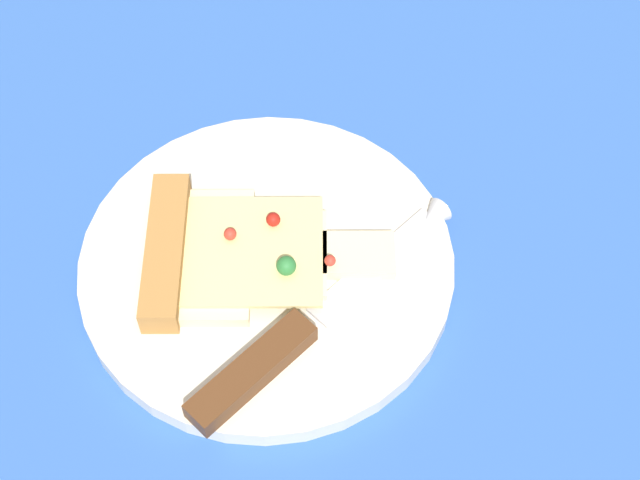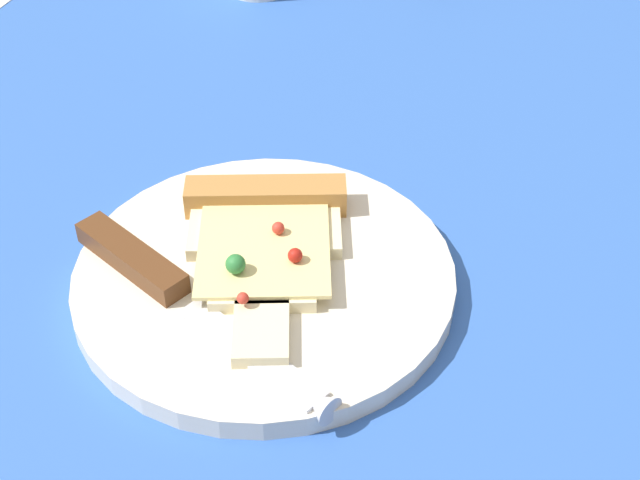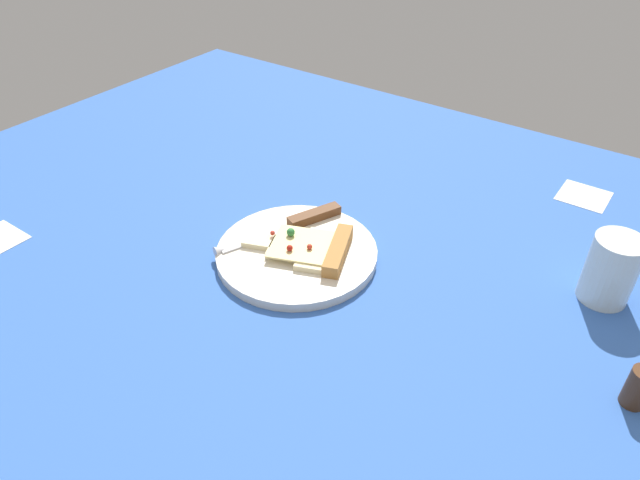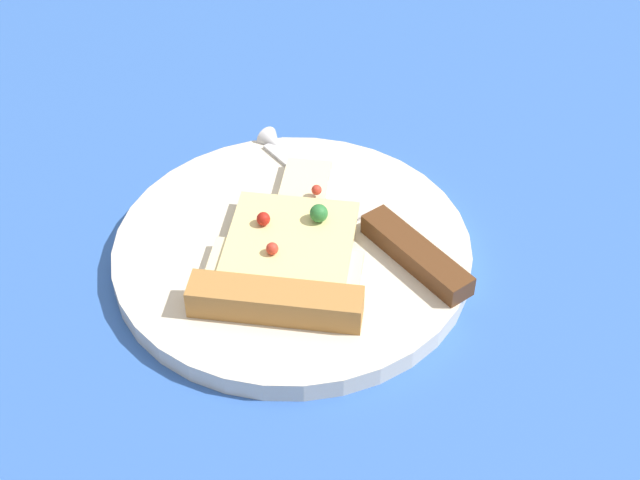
# 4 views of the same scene
# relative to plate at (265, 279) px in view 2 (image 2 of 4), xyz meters

# --- Properties ---
(ground_plane) EXTENTS (1.53, 1.53, 0.03)m
(ground_plane) POSITION_rel_plate_xyz_m (-0.09, -0.06, -0.02)
(ground_plane) COLOR #3360B7
(ground_plane) RESTS_ON ground
(plate) EXTENTS (0.27, 0.27, 0.02)m
(plate) POSITION_rel_plate_xyz_m (0.00, 0.00, 0.00)
(plate) COLOR silver
(plate) RESTS_ON ground_plane
(pizza_slice) EXTENTS (0.19, 0.14, 0.03)m
(pizza_slice) POSITION_rel_plate_xyz_m (0.02, 0.01, 0.02)
(pizza_slice) COLOR beige
(pizza_slice) RESTS_ON plate
(knife) EXTENTS (0.11, 0.23, 0.02)m
(knife) POSITION_rel_plate_xyz_m (-0.05, 0.05, 0.01)
(knife) COLOR silver
(knife) RESTS_ON plate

